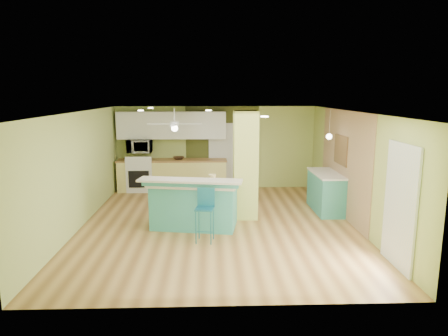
{
  "coord_description": "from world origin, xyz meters",
  "views": [
    {
      "loc": [
        -0.16,
        -8.56,
        2.9
      ],
      "look_at": [
        0.15,
        0.4,
        1.2
      ],
      "focal_mm": 32.0,
      "sensor_mm": 36.0,
      "label": 1
    }
  ],
  "objects_px": {
    "bar_stool": "(205,206)",
    "fruit_bowl": "(179,158)",
    "canister": "(212,178)",
    "peninsula": "(194,203)",
    "side_counter": "(326,192)"
  },
  "relations": [
    {
      "from": "canister",
      "to": "fruit_bowl",
      "type": "bearing_deg",
      "value": 106.26
    },
    {
      "from": "bar_stool",
      "to": "side_counter",
      "type": "bearing_deg",
      "value": 43.32
    },
    {
      "from": "peninsula",
      "to": "bar_stool",
      "type": "relative_size",
      "value": 2.07
    },
    {
      "from": "bar_stool",
      "to": "fruit_bowl",
      "type": "distance_m",
      "value": 4.28
    },
    {
      "from": "side_counter",
      "to": "canister",
      "type": "height_order",
      "value": "canister"
    },
    {
      "from": "peninsula",
      "to": "bar_stool",
      "type": "xyz_separation_m",
      "value": [
        0.25,
        -0.85,
        0.18
      ]
    },
    {
      "from": "side_counter",
      "to": "bar_stool",
      "type": "bearing_deg",
      "value": -146.84
    },
    {
      "from": "bar_stool",
      "to": "fruit_bowl",
      "type": "relative_size",
      "value": 3.12
    },
    {
      "from": "peninsula",
      "to": "bar_stool",
      "type": "bearing_deg",
      "value": -63.85
    },
    {
      "from": "peninsula",
      "to": "side_counter",
      "type": "relative_size",
      "value": 1.46
    },
    {
      "from": "bar_stool",
      "to": "fruit_bowl",
      "type": "height_order",
      "value": "bar_stool"
    },
    {
      "from": "canister",
      "to": "bar_stool",
      "type": "bearing_deg",
      "value": -99.9
    },
    {
      "from": "peninsula",
      "to": "fruit_bowl",
      "type": "xyz_separation_m",
      "value": [
        -0.59,
        3.34,
        0.45
      ]
    },
    {
      "from": "bar_stool",
      "to": "canister",
      "type": "relative_size",
      "value": 5.91
    },
    {
      "from": "side_counter",
      "to": "fruit_bowl",
      "type": "height_order",
      "value": "fruit_bowl"
    }
  ]
}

